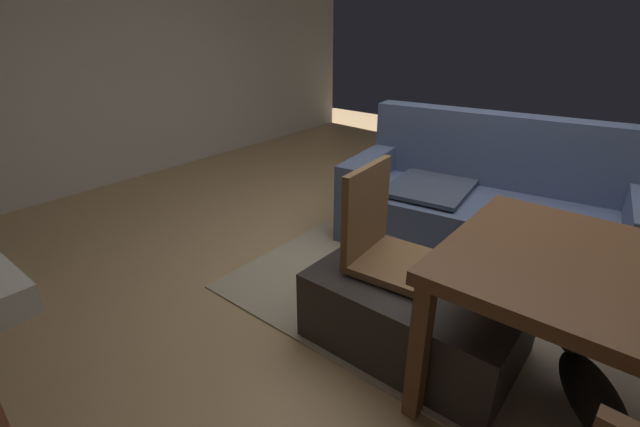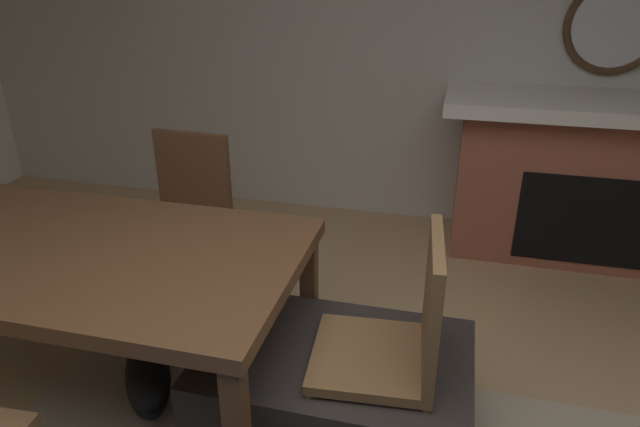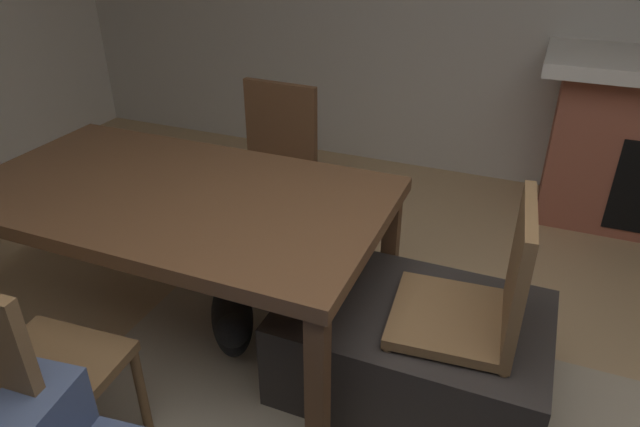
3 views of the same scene
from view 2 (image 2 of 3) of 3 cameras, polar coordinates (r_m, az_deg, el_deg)
name	(u,v)px [view 2 (image 2 of 3)]	position (r m, az deg, el deg)	size (l,w,h in m)	color
wall_back_fireplace_side	(433,21)	(4.02, 11.43, 18.59)	(7.58, 0.12, 2.81)	beige
fireplace	(595,179)	(3.92, 26.11, 3.20)	(1.91, 0.76, 1.03)	#9E5642
round_wall_mirror	(615,26)	(4.02, 27.78, 16.51)	(0.60, 0.05, 0.60)	#4C331E
ottoman_coffee_table	(335,392)	(2.35, 1.54, -17.68)	(1.04, 0.69, 0.40)	#2D2826
tv_remote	(333,355)	(2.19, 1.32, -14.13)	(0.05, 0.16, 0.02)	black
dining_table	(81,262)	(2.45, -23.12, -4.58)	(1.78, 0.99, 0.74)	brown
dining_chair_west	(398,339)	(2.10, 7.94, -12.51)	(0.47, 0.47, 0.93)	brown
dining_chair_south	(186,209)	(3.18, -13.42, 0.47)	(0.46, 0.46, 0.93)	brown
small_dog	(148,377)	(2.59, -17.08, -15.56)	(0.44, 0.54, 0.27)	black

